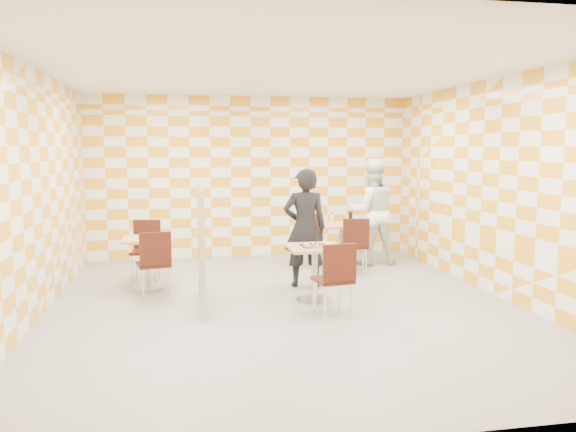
{
  "coord_description": "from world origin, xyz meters",
  "views": [
    {
      "loc": [
        -1.24,
        -7.02,
        2.03
      ],
      "look_at": [
        0.1,
        0.2,
        1.15
      ],
      "focal_mm": 35.0,
      "sensor_mm": 36.0,
      "label": 1
    }
  ],
  "objects_px": {
    "second_table": "(342,238)",
    "man_white": "(372,212)",
    "partition": "(201,247)",
    "main_table": "(315,264)",
    "sport_bottle": "(331,218)",
    "chair_main_front": "(336,274)",
    "man_dark": "(305,228)",
    "chair_empty_near": "(154,259)",
    "chair_second_front": "(355,241)",
    "chair_second_side": "(310,235)",
    "soda_bottle": "(350,217)",
    "chair_empty_far": "(146,245)",
    "empty_table": "(148,254)"
  },
  "relations": [
    {
      "from": "empty_table",
      "to": "partition",
      "type": "distance_m",
      "value": 1.39
    },
    {
      "from": "main_table",
      "to": "soda_bottle",
      "type": "height_order",
      "value": "soda_bottle"
    },
    {
      "from": "main_table",
      "to": "sport_bottle",
      "type": "distance_m",
      "value": 2.32
    },
    {
      "from": "man_white",
      "to": "man_dark",
      "type": "bearing_deg",
      "value": 43.88
    },
    {
      "from": "man_white",
      "to": "chair_second_front",
      "type": "bearing_deg",
      "value": 56.34
    },
    {
      "from": "chair_empty_near",
      "to": "man_dark",
      "type": "height_order",
      "value": "man_dark"
    },
    {
      "from": "second_table",
      "to": "chair_empty_near",
      "type": "height_order",
      "value": "chair_empty_near"
    },
    {
      "from": "chair_empty_near",
      "to": "partition",
      "type": "distance_m",
      "value": 0.87
    },
    {
      "from": "chair_second_front",
      "to": "man_white",
      "type": "height_order",
      "value": "man_white"
    },
    {
      "from": "chair_empty_far",
      "to": "man_white",
      "type": "height_order",
      "value": "man_white"
    },
    {
      "from": "second_table",
      "to": "chair_empty_near",
      "type": "bearing_deg",
      "value": -153.8
    },
    {
      "from": "chair_main_front",
      "to": "sport_bottle",
      "type": "bearing_deg",
      "value": 76.12
    },
    {
      "from": "chair_second_side",
      "to": "man_white",
      "type": "relative_size",
      "value": 0.5
    },
    {
      "from": "second_table",
      "to": "chair_second_front",
      "type": "distance_m",
      "value": 0.61
    },
    {
      "from": "chair_second_front",
      "to": "soda_bottle",
      "type": "relative_size",
      "value": 4.02
    },
    {
      "from": "main_table",
      "to": "soda_bottle",
      "type": "distance_m",
      "value": 2.42
    },
    {
      "from": "chair_main_front",
      "to": "man_white",
      "type": "height_order",
      "value": "man_white"
    },
    {
      "from": "empty_table",
      "to": "chair_empty_far",
      "type": "height_order",
      "value": "chair_empty_far"
    },
    {
      "from": "second_table",
      "to": "sport_bottle",
      "type": "height_order",
      "value": "sport_bottle"
    },
    {
      "from": "chair_empty_near",
      "to": "chair_second_side",
      "type": "bearing_deg",
      "value": 32.83
    },
    {
      "from": "man_dark",
      "to": "chair_main_front",
      "type": "bearing_deg",
      "value": 94.86
    },
    {
      "from": "chair_empty_far",
      "to": "chair_second_front",
      "type": "bearing_deg",
      "value": -4.81
    },
    {
      "from": "main_table",
      "to": "chair_second_front",
      "type": "height_order",
      "value": "chair_second_front"
    },
    {
      "from": "partition",
      "to": "man_white",
      "type": "distance_m",
      "value": 3.77
    },
    {
      "from": "chair_empty_far",
      "to": "man_dark",
      "type": "xyz_separation_m",
      "value": [
        2.34,
        -0.89,
        0.33
      ]
    },
    {
      "from": "second_table",
      "to": "sport_bottle",
      "type": "xyz_separation_m",
      "value": [
        -0.16,
        0.09,
        0.33
      ]
    },
    {
      "from": "chair_main_front",
      "to": "soda_bottle",
      "type": "height_order",
      "value": "soda_bottle"
    },
    {
      "from": "chair_main_front",
      "to": "soda_bottle",
      "type": "relative_size",
      "value": 4.02
    },
    {
      "from": "chair_main_front",
      "to": "soda_bottle",
      "type": "bearing_deg",
      "value": 69.97
    },
    {
      "from": "main_table",
      "to": "chair_second_side",
      "type": "height_order",
      "value": "chair_second_side"
    },
    {
      "from": "chair_second_front",
      "to": "man_white",
      "type": "bearing_deg",
      "value": 55.1
    },
    {
      "from": "second_table",
      "to": "chair_second_front",
      "type": "xyz_separation_m",
      "value": [
        0.05,
        -0.6,
        0.04
      ]
    },
    {
      "from": "second_table",
      "to": "chair_second_front",
      "type": "height_order",
      "value": "chair_second_front"
    },
    {
      "from": "second_table",
      "to": "chair_empty_near",
      "type": "relative_size",
      "value": 0.81
    },
    {
      "from": "empty_table",
      "to": "man_white",
      "type": "distance_m",
      "value": 3.95
    },
    {
      "from": "chair_empty_near",
      "to": "man_white",
      "type": "bearing_deg",
      "value": 24.57
    },
    {
      "from": "main_table",
      "to": "partition",
      "type": "distance_m",
      "value": 1.51
    },
    {
      "from": "chair_second_side",
      "to": "chair_empty_near",
      "type": "xyz_separation_m",
      "value": [
        -2.54,
        -1.64,
        0.0
      ]
    },
    {
      "from": "man_white",
      "to": "soda_bottle",
      "type": "xyz_separation_m",
      "value": [
        -0.42,
        -0.12,
        -0.08
      ]
    },
    {
      "from": "man_white",
      "to": "empty_table",
      "type": "bearing_deg",
      "value": 17.36
    },
    {
      "from": "main_table",
      "to": "chair_main_front",
      "type": "height_order",
      "value": "chair_main_front"
    },
    {
      "from": "chair_main_front",
      "to": "chair_empty_near",
      "type": "height_order",
      "value": "same"
    },
    {
      "from": "man_dark",
      "to": "sport_bottle",
      "type": "distance_m",
      "value": 1.51
    },
    {
      "from": "chair_main_front",
      "to": "man_white",
      "type": "relative_size",
      "value": 0.5
    },
    {
      "from": "man_white",
      "to": "chair_second_side",
      "type": "bearing_deg",
      "value": 2.78
    },
    {
      "from": "main_table",
      "to": "chair_second_side",
      "type": "bearing_deg",
      "value": 78.74
    },
    {
      "from": "man_white",
      "to": "soda_bottle",
      "type": "distance_m",
      "value": 0.44
    },
    {
      "from": "second_table",
      "to": "man_white",
      "type": "xyz_separation_m",
      "value": [
        0.59,
        0.16,
        0.42
      ]
    },
    {
      "from": "chair_main_front",
      "to": "man_dark",
      "type": "distance_m",
      "value": 1.67
    },
    {
      "from": "partition",
      "to": "sport_bottle",
      "type": "height_order",
      "value": "partition"
    }
  ]
}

